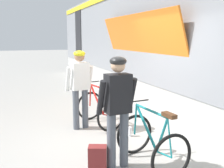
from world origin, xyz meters
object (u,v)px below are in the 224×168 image
backpack_on_platform (97,158)px  water_bottle_by_the_backpack (101,164)px  cyclist_near_in_white (80,83)px  bicycle_near_red (100,109)px  bicycle_far_teal (151,142)px  train_car (185,40)px  water_bottle_near_the_bikes (130,132)px  cyclist_far_in_dark (118,103)px

backpack_on_platform → water_bottle_by_the_backpack: backpack_on_platform is taller
cyclist_near_in_white → bicycle_near_red: bearing=4.1°
bicycle_far_teal → train_car: bearing=47.4°
backpack_on_platform → water_bottle_by_the_backpack: (0.05, -0.01, -0.09)m
bicycle_far_teal → water_bottle_near_the_bikes: bearing=80.3°
bicycle_near_red → cyclist_far_in_dark: bearing=-100.5°
cyclist_near_in_white → cyclist_far_in_dark: same height
train_car → water_bottle_by_the_backpack: train_car is taller
cyclist_near_in_white → backpack_on_platform: cyclist_near_in_white is taller
bicycle_near_red → water_bottle_near_the_bikes: 1.01m
train_car → water_bottle_near_the_bikes: bearing=-146.7°
cyclist_near_in_white → cyclist_far_in_dark: size_ratio=1.00×
water_bottle_near_the_bikes → backpack_on_platform: bearing=-133.5°
cyclist_near_in_white → water_bottle_near_the_bikes: cyclist_near_in_white is taller
train_car → backpack_on_platform: bearing=-142.1°
water_bottle_by_the_backpack → backpack_on_platform: bearing=164.0°
train_car → cyclist_near_in_white: bearing=-167.3°
bicycle_far_teal → water_bottle_near_the_bikes: (0.22, 1.28, -0.30)m
train_car → water_bottle_by_the_backpack: size_ratio=82.89×
bicycle_near_red → water_bottle_by_the_backpack: size_ratio=5.28×
cyclist_near_in_white → backpack_on_platform: size_ratio=4.40×
cyclist_near_in_white → bicycle_far_teal: cyclist_near_in_white is taller
train_car → cyclist_near_in_white: 3.46m
train_car → cyclist_near_in_white: train_car is taller
train_car → backpack_on_platform: train_car is taller
cyclist_far_in_dark → water_bottle_near_the_bikes: 1.65m
cyclist_far_in_dark → water_bottle_by_the_backpack: bearing=-176.5°
cyclist_far_in_dark → water_bottle_by_the_backpack: size_ratio=7.85×
train_car → water_bottle_by_the_backpack: 4.77m
cyclist_near_in_white → bicycle_far_teal: bearing=-74.0°
train_car → bicycle_near_red: (-2.78, -0.70, -1.56)m
bicycle_near_red → water_bottle_near_the_bikes: bearing=-67.9°
water_bottle_near_the_bikes → water_bottle_by_the_backpack: 1.54m
backpack_on_platform → bicycle_near_red: bearing=92.5°
bicycle_far_teal → backpack_on_platform: 0.89m
cyclist_far_in_dark → water_bottle_near_the_bikes: (0.74, 1.13, -0.95)m
bicycle_near_red → water_bottle_near_the_bikes: size_ratio=5.87×
bicycle_far_teal → water_bottle_by_the_backpack: 0.86m
train_car → bicycle_near_red: 3.27m
cyclist_near_in_white → water_bottle_near_the_bikes: size_ratio=8.73×
bicycle_near_red → water_bottle_near_the_bikes: bicycle_near_red is taller
bicycle_near_red → cyclist_near_in_white: bearing=-175.9°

